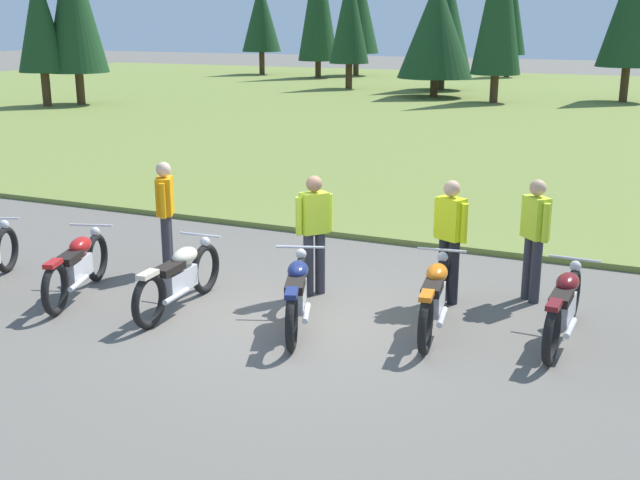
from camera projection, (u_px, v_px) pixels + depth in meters
The scene contains 12 objects.
ground_plane at pixel (301, 320), 10.05m from camera, with size 140.00×140.00×0.00m, color #605B54.
grass_moorland at pixel (569, 110), 32.69m from camera, with size 80.00×44.00×0.10m, color olive.
forest_treeline at pixel (501, 10), 37.41m from camera, with size 44.29×27.78×8.58m.
motorcycle_red at pixel (77, 266), 10.79m from camera, with size 0.86×2.03×0.88m.
motorcycle_cream at pixel (179, 277), 10.32m from camera, with size 0.62×2.10×0.88m.
motorcycle_navy at pixel (297, 293), 9.71m from camera, with size 0.93×2.00×0.88m.
motorcycle_orange at pixel (434, 296), 9.60m from camera, with size 0.66×2.09×0.88m.
motorcycle_maroon at pixel (564, 306), 9.27m from camera, with size 0.62×2.10×0.88m.
rider_with_back_turned at pixel (166, 210), 11.74m from camera, with size 0.36×0.50×1.67m.
rider_checking_bike at pixel (314, 228), 10.73m from camera, with size 0.40×0.45×1.67m.
rider_in_hivis_vest at pixel (450, 234), 10.43m from camera, with size 0.51×0.35×1.67m.
rider_near_row_end at pixel (535, 233), 10.49m from camera, with size 0.41×0.42×1.67m.
Camera 1 is at (4.08, -8.47, 3.69)m, focal length 44.39 mm.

